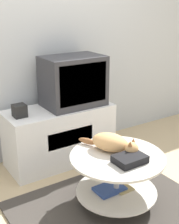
{
  "coord_description": "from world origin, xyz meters",
  "views": [
    {
      "loc": [
        -1.27,
        -1.64,
        1.58
      ],
      "look_at": [
        0.16,
        0.55,
        0.64
      ],
      "focal_mm": 50.0,
      "sensor_mm": 36.0,
      "label": 1
    }
  ],
  "objects_px": {
    "tv": "(73,81)",
    "dvd_box": "(130,159)",
    "cat": "(112,143)",
    "speaker": "(20,111)"
  },
  "relations": [
    {
      "from": "tv",
      "to": "dvd_box",
      "type": "relative_size",
      "value": 2.56
    },
    {
      "from": "tv",
      "to": "cat",
      "type": "height_order",
      "value": "tv"
    },
    {
      "from": "tv",
      "to": "speaker",
      "type": "height_order",
      "value": "tv"
    },
    {
      "from": "speaker",
      "to": "cat",
      "type": "distance_m",
      "value": 0.93
    },
    {
      "from": "speaker",
      "to": "dvd_box",
      "type": "distance_m",
      "value": 1.13
    },
    {
      "from": "tv",
      "to": "dvd_box",
      "type": "distance_m",
      "value": 1.12
    },
    {
      "from": "tv",
      "to": "speaker",
      "type": "relative_size",
      "value": 5.15
    },
    {
      "from": "dvd_box",
      "to": "cat",
      "type": "bearing_deg",
      "value": 88.56
    },
    {
      "from": "dvd_box",
      "to": "speaker",
      "type": "bearing_deg",
      "value": 112.97
    },
    {
      "from": "tv",
      "to": "cat",
      "type": "bearing_deg",
      "value": -99.29
    }
  ]
}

